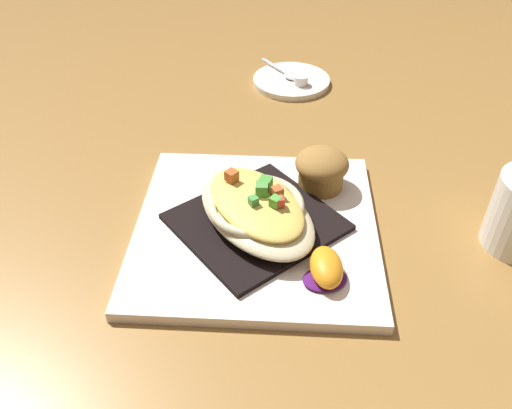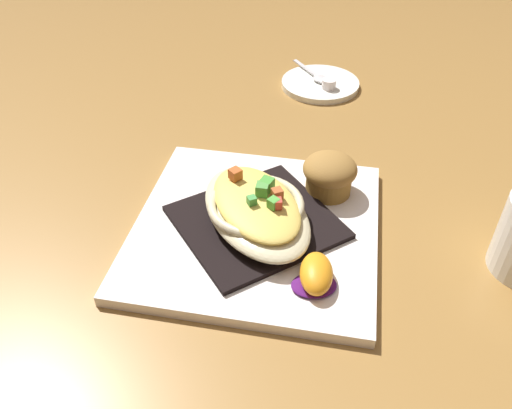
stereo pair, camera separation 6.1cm
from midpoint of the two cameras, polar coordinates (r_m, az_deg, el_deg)
ground_plane at (r=0.64m, az=-2.73°, el=-3.16°), size 2.60×2.60×0.00m
square_plate at (r=0.63m, az=-2.75°, el=-2.70°), size 0.32×0.32×0.01m
folded_napkin at (r=0.62m, az=-2.78°, el=-2.01°), size 0.23×0.23×0.01m
gratin_dish at (r=0.61m, az=-2.84°, el=-0.45°), size 0.21×0.20×0.05m
muffin at (r=0.67m, az=4.51°, el=3.78°), size 0.07×0.07×0.05m
orange_garnish at (r=0.56m, az=4.48°, el=-7.09°), size 0.07×0.06×0.03m
creamer_saucer at (r=0.96m, az=1.98°, el=13.11°), size 0.13×0.13×0.01m
spoon at (r=0.96m, az=1.68°, el=13.79°), size 0.08×0.09×0.01m
creamer_cup_0 at (r=0.93m, az=3.15°, el=13.14°), size 0.02×0.02×0.02m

